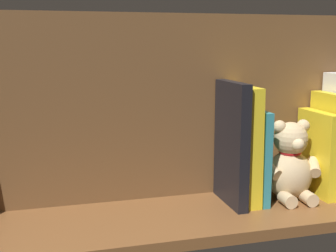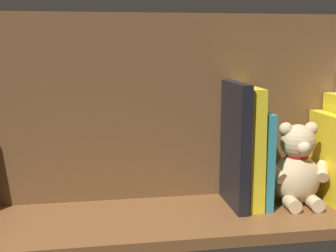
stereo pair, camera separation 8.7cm
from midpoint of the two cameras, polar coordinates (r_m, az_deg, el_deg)
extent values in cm
cube|color=brown|center=(92.00, 2.75, -11.63)|extent=(108.04, 25.24, 2.20)
cube|color=brown|center=(96.31, 1.55, 2.29)|extent=(108.04, 1.50, 39.56)
cube|color=yellow|center=(104.08, 21.78, -3.70)|extent=(2.80, 12.99, 18.71)
ellipsoid|color=#D1B284|center=(100.58, 18.28, -6.36)|extent=(10.54, 9.55, 10.55)
sphere|color=#D1B284|center=(98.61, 18.55, -1.91)|extent=(7.25, 7.25, 7.25)
sphere|color=#D1B284|center=(99.25, 20.07, -0.32)|extent=(2.80, 2.80, 2.80)
sphere|color=#D1B284|center=(96.98, 17.18, -0.40)|extent=(2.80, 2.80, 2.80)
sphere|color=beige|center=(96.01, 19.28, -2.62)|extent=(2.80, 2.80, 2.80)
cylinder|color=#D1B284|center=(101.10, 21.24, -5.38)|extent=(4.33, 5.74, 3.90)
cylinder|color=#D1B284|center=(96.96, 15.95, -5.72)|extent=(3.85, 5.67, 3.90)
cylinder|color=#D1B284|center=(98.94, 20.49, -9.15)|extent=(3.03, 4.12, 2.80)
cylinder|color=#D1B284|center=(96.96, 17.94, -9.39)|extent=(3.03, 4.12, 2.80)
torus|color=red|center=(99.25, 18.45, -3.54)|extent=(5.09, 5.09, 0.82)
cube|color=teal|center=(97.28, 14.10, -3.89)|extent=(1.60, 12.50, 19.76)
cube|color=yellow|center=(95.61, 12.67, -2.56)|extent=(3.36, 12.59, 24.75)
cube|color=black|center=(93.90, 11.09, -2.41)|extent=(2.22, 13.68, 25.74)
camera|label=1|loc=(0.04, -87.14, 0.54)|focal=48.25mm
camera|label=2|loc=(0.04, 92.86, -0.54)|focal=48.25mm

